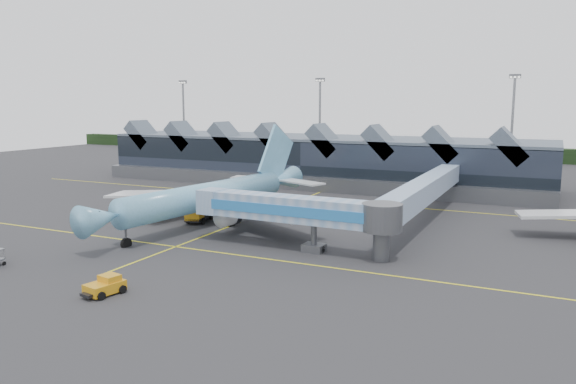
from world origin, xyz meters
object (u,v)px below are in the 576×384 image
at_px(main_airliner, 213,195).
at_px(pushback_tug, 105,286).
at_px(jet_bridge, 306,212).
at_px(fuel_truck, 203,208).

height_order(main_airliner, pushback_tug, main_airliner).
height_order(main_airliner, jet_bridge, main_airliner).
xyz_separation_m(main_airliner, pushback_tug, (7.36, -28.53, -3.21)).
xyz_separation_m(main_airliner, jet_bridge, (17.25, -7.79, 0.50)).
bearing_deg(jet_bridge, fuel_truck, 156.45).
height_order(jet_bridge, fuel_truck, jet_bridge).
xyz_separation_m(jet_bridge, pushback_tug, (-9.90, -20.74, -3.71)).
relative_size(jet_bridge, pushback_tug, 6.33).
xyz_separation_m(jet_bridge, fuel_truck, (-19.95, 9.28, -2.81)).
relative_size(jet_bridge, fuel_truck, 2.85).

